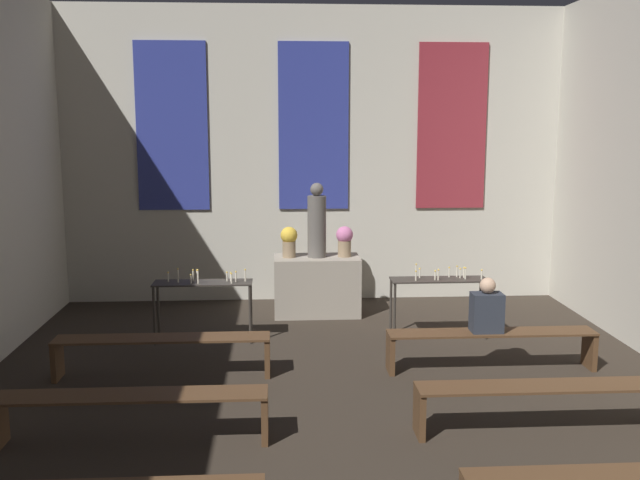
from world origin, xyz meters
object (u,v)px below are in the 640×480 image
(statue, at_px, (317,223))
(person_seated, at_px, (487,309))
(pew_back_right, at_px, (491,341))
(pew_third_left, at_px, (133,406))
(candle_rack_right, at_px, (439,287))
(pew_third_right, at_px, (546,397))
(altar, at_px, (317,286))
(flower_vase_right, at_px, (345,240))
(flower_vase_left, at_px, (289,240))
(candle_rack_left, at_px, (203,291))
(pew_back_left, at_px, (163,347))

(statue, bearing_deg, person_seated, -54.67)
(statue, bearing_deg, pew_back_right, -53.68)
(pew_third_left, bearing_deg, candle_rack_right, 41.19)
(statue, distance_m, pew_third_right, 4.83)
(candle_rack_right, xyz_separation_m, pew_third_right, (0.33, -3.05, -0.33))
(altar, height_order, pew_back_right, altar)
(statue, height_order, pew_third_right, statue)
(altar, distance_m, pew_third_left, 4.72)
(flower_vase_right, xyz_separation_m, person_seated, (1.42, -2.59, -0.40))
(person_seated, bearing_deg, pew_third_left, -155.37)
(pew_third_right, bearing_deg, pew_back_right, 90.00)
(flower_vase_left, relative_size, candle_rack_left, 0.35)
(candle_rack_left, distance_m, pew_back_left, 1.41)
(statue, xyz_separation_m, pew_back_right, (1.91, -2.59, -1.04))
(flower_vase_right, relative_size, pew_third_right, 0.19)
(flower_vase_right, distance_m, candle_rack_left, 2.40)
(pew_third_left, height_order, person_seated, person_seated)
(statue, xyz_separation_m, person_seated, (1.84, -2.59, -0.65))
(flower_vase_right, xyz_separation_m, pew_third_right, (1.49, -4.31, -0.79))
(person_seated, bearing_deg, pew_back_left, 180.00)
(pew_back_right, bearing_deg, statue, 126.32)
(statue, relative_size, flower_vase_right, 2.42)
(altar, height_order, pew_third_left, altar)
(statue, relative_size, pew_back_right, 0.46)
(pew_third_left, distance_m, pew_back_left, 1.72)
(flower_vase_left, relative_size, pew_third_left, 0.19)
(candle_rack_right, height_order, pew_third_right, candle_rack_right)
(altar, bearing_deg, pew_back_left, -126.32)
(altar, height_order, candle_rack_left, candle_rack_left)
(pew_back_left, relative_size, person_seated, 3.79)
(statue, height_order, pew_third_left, statue)
(flower_vase_left, bearing_deg, pew_third_left, -109.06)
(altar, bearing_deg, flower_vase_left, 180.00)
(candle_rack_right, bearing_deg, person_seated, -79.08)
(flower_vase_right, bearing_deg, candle_rack_left, -147.65)
(altar, bearing_deg, pew_third_left, -113.86)
(candle_rack_left, distance_m, pew_third_right, 4.64)
(pew_third_right, bearing_deg, candle_rack_left, 138.76)
(candle_rack_left, relative_size, candle_rack_right, 1.00)
(flower_vase_left, distance_m, candle_rack_left, 1.77)
(pew_back_left, bearing_deg, altar, 53.68)
(altar, distance_m, candle_rack_right, 2.04)
(flower_vase_left, bearing_deg, pew_back_right, -48.15)
(statue, height_order, pew_back_left, statue)
(flower_vase_left, bearing_deg, flower_vase_right, 0.00)
(altar, relative_size, pew_third_left, 0.53)
(pew_third_left, relative_size, pew_back_right, 1.00)
(altar, distance_m, candle_rack_left, 2.03)
(candle_rack_left, relative_size, pew_third_left, 0.53)
(candle_rack_left, xyz_separation_m, pew_third_left, (-0.33, -3.05, -0.33))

